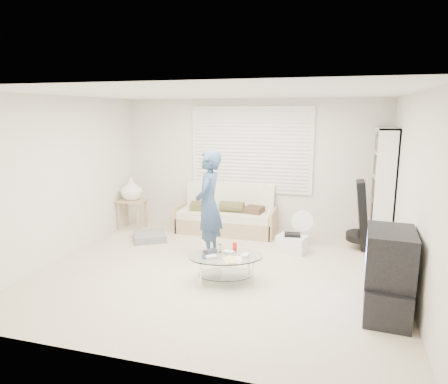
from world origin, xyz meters
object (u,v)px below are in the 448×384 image
(bookshelf, at_px, (382,188))
(coffee_table, at_px, (226,261))
(futon_sofa, at_px, (227,217))
(tv_unit, at_px, (388,274))

(bookshelf, bearing_deg, coffee_table, -134.71)
(futon_sofa, bearing_deg, coffee_table, -74.57)
(futon_sofa, xyz_separation_m, tv_unit, (2.58, -2.52, 0.18))
(futon_sofa, distance_m, tv_unit, 3.62)
(tv_unit, xyz_separation_m, coffee_table, (-1.98, 0.33, -0.18))
(futon_sofa, relative_size, coffee_table, 1.62)
(futon_sofa, relative_size, bookshelf, 0.93)
(tv_unit, relative_size, coffee_table, 0.86)
(bookshelf, distance_m, tv_unit, 2.51)
(bookshelf, height_order, coffee_table, bookshelf)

